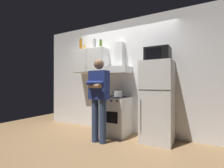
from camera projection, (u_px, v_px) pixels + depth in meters
ground_plane at (112, 138)px, 3.47m from camera, size 7.00×7.00×0.00m
back_wall_tiled at (124, 76)px, 4.00m from camera, size 4.80×0.10×2.70m
upper_cabinet at (90, 61)px, 4.22m from camera, size 0.90×0.37×0.60m
stove_oven at (115, 116)px, 3.71m from camera, size 0.60×0.62×0.87m
range_hood at (118, 65)px, 3.83m from camera, size 0.60×0.44×0.75m
refrigerator at (157, 101)px, 3.25m from camera, size 0.60×0.62×1.60m
microwave at (158, 55)px, 3.27m from camera, size 0.48×0.37×0.28m
person_standing at (99, 97)px, 3.21m from camera, size 0.38×0.33×1.64m
cooking_pot at (118, 94)px, 3.55m from camera, size 0.28×0.18×0.12m
bottle_spice_jar at (84, 48)px, 4.34m from camera, size 0.05×0.05×0.14m
bottle_liquor_amber at (81, 45)px, 4.40m from camera, size 0.08×0.08×0.33m
bottle_canister_steel at (95, 44)px, 4.12m from camera, size 0.08×0.08×0.24m
bottle_olive_oil at (101, 44)px, 4.11m from camera, size 0.07×0.07×0.23m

